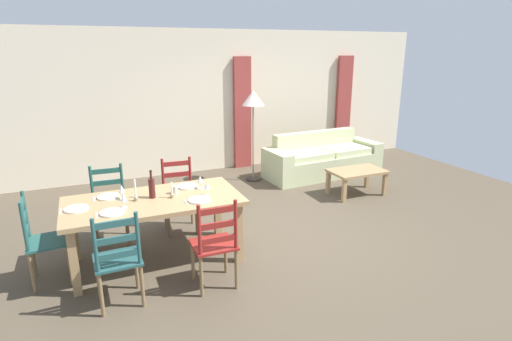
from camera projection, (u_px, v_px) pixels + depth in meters
The scene contains 31 objects.
ground_plane at pixel (279, 234), 5.37m from camera, with size 9.60×9.60×0.02m, color brown.
wall_far at pixel (204, 102), 7.89m from camera, with size 9.60×0.16×2.70m, color beige.
curtain_panel_left at pixel (243, 114), 8.11m from camera, with size 0.35×0.08×2.20m, color #9B3A35.
curtain_panel_right at pixel (343, 107), 9.02m from camera, with size 0.35×0.08×2.20m, color #9B3A35.
dining_table at pixel (154, 206), 4.50m from camera, with size 1.90×0.96×0.75m.
dining_chair_near_left at pixel (118, 259), 3.74m from camera, with size 0.43×0.41×0.96m.
dining_chair_near_right at pixel (215, 244), 4.03m from camera, with size 0.43×0.41×0.96m.
dining_chair_far_left at pixel (109, 205), 5.06m from camera, with size 0.44×0.42×0.96m.
dining_chair_far_right at pixel (179, 195), 5.39m from camera, with size 0.45×0.43×0.96m.
dining_chair_head_west at pixel (42, 240), 4.13m from camera, with size 0.42×0.44×0.96m.
dinner_plate_near_left at pixel (112, 213), 4.08m from camera, with size 0.24×0.24×0.02m, color white.
fork_near_left at pixel (96, 215), 4.03m from camera, with size 0.02×0.17×0.01m, color silver.
dinner_plate_near_right at pixel (199, 200), 4.42m from camera, with size 0.24×0.24×0.02m, color white.
fork_near_right at pixel (186, 202), 4.37m from camera, with size 0.02×0.17×0.01m, color silver.
dinner_plate_far_left at pixel (108, 197), 4.52m from camera, with size 0.24×0.24×0.02m, color white.
fork_far_left at pixel (94, 199), 4.47m from camera, with size 0.02×0.17×0.01m, color silver.
dinner_plate_far_right at pixel (188, 186), 4.86m from camera, with size 0.24×0.24×0.02m, color white.
fork_far_right at pixel (175, 188), 4.81m from camera, with size 0.02×0.17×0.01m, color silver.
dinner_plate_head_west at pixel (76, 209), 4.18m from camera, with size 0.24×0.24×0.02m, color white.
fork_head_west at pixel (60, 212), 4.12m from camera, with size 0.02×0.17×0.01m, color silver.
wine_bottle at pixel (152, 188), 4.48m from camera, with size 0.07×0.07×0.32m.
wine_glass_near_left at pixel (124, 198), 4.19m from camera, with size 0.06×0.06×0.16m.
wine_glass_near_right at pixel (207, 186), 4.55m from camera, with size 0.06×0.06×0.16m.
wine_glass_far_left at pixel (122, 189), 4.45m from camera, with size 0.06×0.06×0.16m.
wine_glass_far_right at pixel (200, 180), 4.77m from camera, with size 0.06×0.06×0.16m.
coffee_cup_primary at pixel (175, 190), 4.63m from camera, with size 0.07×0.07×0.09m, color beige.
candle_tall at pixel (136, 195), 4.40m from camera, with size 0.05×0.05×0.24m.
candle_short at pixel (172, 194), 4.50m from camera, with size 0.05×0.05×0.18m.
couch at pixel (321, 159), 7.84m from camera, with size 2.33×0.96×0.80m.
coffee_table at pixel (357, 174), 6.73m from camera, with size 0.90×0.56×0.42m.
standing_lamp at pixel (253, 104), 7.18m from camera, with size 0.40×0.40×1.64m.
Camera 1 is at (-2.21, -4.39, 2.33)m, focal length 28.60 mm.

